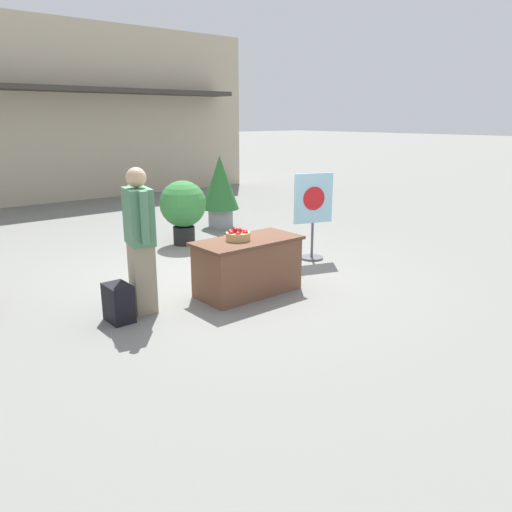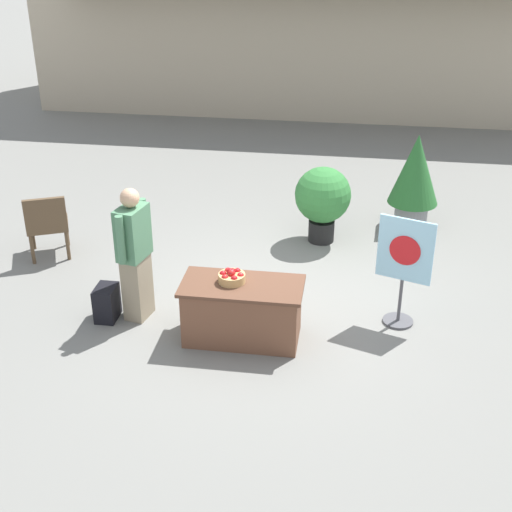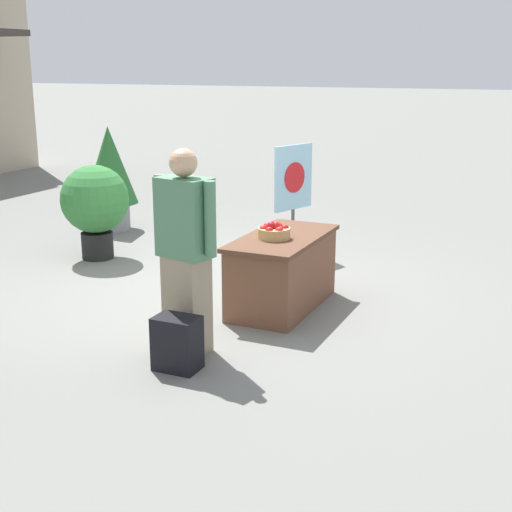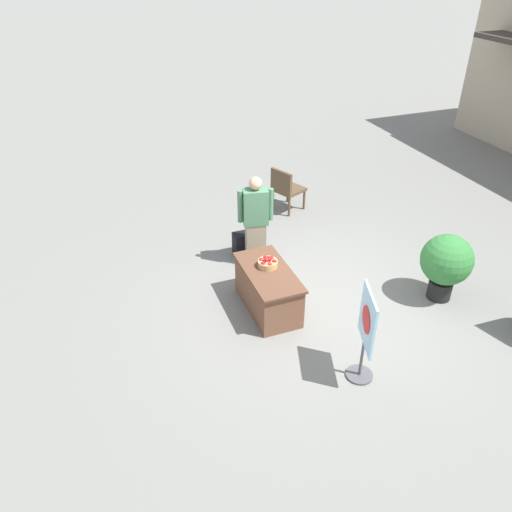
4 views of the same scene
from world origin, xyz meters
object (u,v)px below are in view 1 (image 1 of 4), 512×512
Objects in this scene: potted_plant_near_right at (220,187)px; potted_plant_near_left at (183,206)px; apple_basket at (238,235)px; poster_board at (313,212)px; person_visitor at (140,240)px; backpack at (119,303)px; display_table at (248,266)px.

potted_plant_near_left is at bearing -151.20° from potted_plant_near_right.
potted_plant_near_right is (2.16, 3.37, 0.05)m from apple_basket.
potted_plant_near_right reaches higher than apple_basket.
potted_plant_near_right is at bearing -166.35° from poster_board.
person_visitor reaches higher than backpack.
apple_basket is 1.65m from backpack.
poster_board is at bearing 6.90° from backpack.
person_visitor is at bearing 167.97° from apple_basket.
person_visitor is 1.14× the size of potted_plant_near_right.
person_visitor is 3.10m from poster_board.
poster_board is (1.90, 0.56, -0.01)m from apple_basket.
potted_plant_near_right is (2.03, 3.41, 0.46)m from display_table.
potted_plant_near_left is (-1.05, 2.09, -0.08)m from poster_board.
potted_plant_near_right is (1.31, 0.72, 0.14)m from potted_plant_near_left.
potted_plant_near_left is at bearing 75.00° from display_table.
display_table is at bearing -6.06° from backpack.
poster_board is at bearing 16.33° from apple_basket.
backpack is 0.29× the size of potted_plant_near_right.
display_table reaches higher than backpack.
display_table is 1.68m from backpack.
display_table is 2.80m from potted_plant_near_left.
backpack is (-1.54, 0.14, -0.56)m from apple_basket.
potted_plant_near_left is (0.84, 2.65, -0.09)m from apple_basket.
poster_board is 2.83m from potted_plant_near_right.
display_table is 0.83× the size of person_visitor.
potted_plant_near_right reaches higher than potted_plant_near_left.
backpack is 0.37× the size of potted_plant_near_left.
backpack is at bearing -64.22° from poster_board.
potted_plant_near_right is at bearing 41.15° from backpack.
display_table is 1.01× the size of poster_board.
potted_plant_near_right is at bearing 57.41° from apple_basket.
person_visitor reaches higher than potted_plant_near_right.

